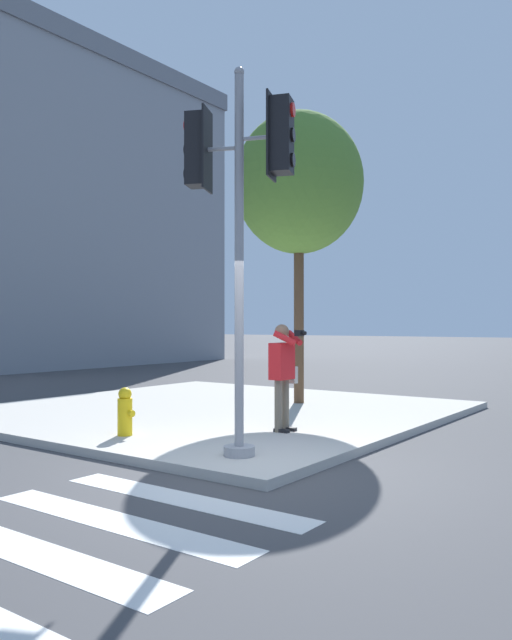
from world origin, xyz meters
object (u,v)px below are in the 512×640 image
at_px(traffic_signal_pole, 239,195).
at_px(street_tree, 299,184).
at_px(person_photographer, 283,367).
at_px(fire_hydrant, 125,412).

distance_m(traffic_signal_pole, street_tree, 5.42).
bearing_deg(traffic_signal_pole, person_photographer, 16.70).
bearing_deg(traffic_signal_pole, street_tree, 23.87).
xyz_separation_m(street_tree, fire_hydrant, (-4.66, 0.06, -4.15)).
distance_m(person_photographer, fire_hydrant, 2.41).
bearing_deg(traffic_signal_pole, fire_hydrant, 85.88).
bearing_deg(street_tree, traffic_signal_pole, -156.13).
distance_m(street_tree, fire_hydrant, 6.23).
bearing_deg(street_tree, person_photographer, -152.15).
relative_size(traffic_signal_pole, fire_hydrant, 6.87).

